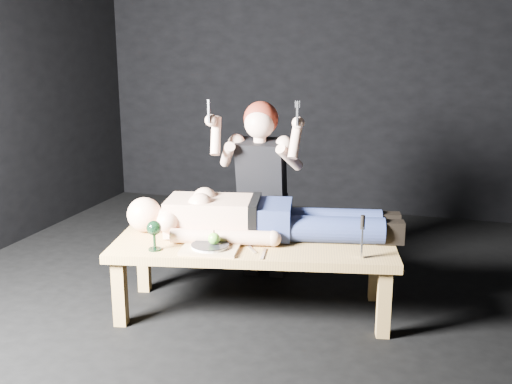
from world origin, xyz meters
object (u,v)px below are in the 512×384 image
lying_man (265,214)px  kneeling_woman (264,188)px  goblet (154,236)px  table (254,277)px  carving_knife (362,237)px  serving_tray (210,249)px

lying_man → kneeling_woman: bearing=95.3°
lying_man → goblet: bearing=-151.4°
table → goblet: bearing=-160.8°
carving_knife → serving_tray: bearing=177.3°
table → serving_tray: size_ratio=5.20×
goblet → table: bearing=30.9°
lying_man → carving_knife: (0.63, -0.23, -0.02)m
table → carving_knife: size_ratio=6.82×
table → serving_tray: serving_tray is taller
lying_man → serving_tray: lying_man is taller
carving_knife → goblet: bearing=179.1°
goblet → kneeling_woman: bearing=65.5°
serving_tray → goblet: bearing=-164.3°
table → serving_tray: (-0.20, -0.21, 0.23)m
serving_tray → goblet: goblet is taller
serving_tray → lying_man: bearing=58.7°
table → goblet: (-0.50, -0.30, 0.31)m
table → carving_knife: carving_knife is taller
kneeling_woman → lying_man: bearing=-76.8°
table → goblet: 0.67m
lying_man → kneeling_woman: kneeling_woman is taller
kneeling_woman → carving_knife: size_ratio=5.20×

